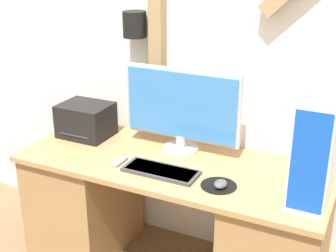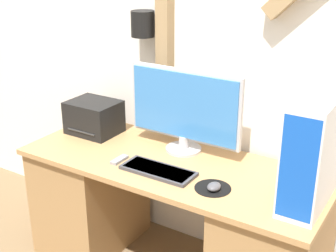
# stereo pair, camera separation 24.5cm
# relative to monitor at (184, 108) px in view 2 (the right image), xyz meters

# --- Properties ---
(wall_back) EXTENTS (6.40, 0.19, 2.70)m
(wall_back) POSITION_rel_monitor_xyz_m (0.04, 0.22, 0.40)
(wall_back) COLOR white
(wall_back) RESTS_ON ground_plane
(desk) EXTENTS (1.69, 0.67, 0.71)m
(desk) POSITION_rel_monitor_xyz_m (0.03, -0.17, -0.60)
(desk) COLOR tan
(desk) RESTS_ON ground_plane
(monitor) EXTENTS (0.68, 0.20, 0.47)m
(monitor) POSITION_rel_monitor_xyz_m (0.00, 0.00, 0.00)
(monitor) COLOR #B7B7BC
(monitor) RESTS_ON desk
(keyboard) EXTENTS (0.39, 0.16, 0.02)m
(keyboard) POSITION_rel_monitor_xyz_m (0.03, -0.31, -0.24)
(keyboard) COLOR #3D3D42
(keyboard) RESTS_ON desk
(mousepad) EXTENTS (0.18, 0.18, 0.00)m
(mousepad) POSITION_rel_monitor_xyz_m (0.34, -0.31, -0.25)
(mousepad) COLOR black
(mousepad) RESTS_ON desk
(mouse) EXTENTS (0.06, 0.08, 0.04)m
(mouse) POSITION_rel_monitor_xyz_m (0.36, -0.33, -0.23)
(mouse) COLOR #4C4C51
(mouse) RESTS_ON mousepad
(computer_tower) EXTENTS (0.17, 0.41, 0.51)m
(computer_tower) POSITION_rel_monitor_xyz_m (0.76, -0.20, 0.00)
(computer_tower) COLOR white
(computer_tower) RESTS_ON desk
(printer) EXTENTS (0.30, 0.25, 0.20)m
(printer) POSITION_rel_monitor_xyz_m (-0.60, -0.07, -0.15)
(printer) COLOR black
(printer) RESTS_ON desk
(remote_control) EXTENTS (0.04, 0.12, 0.02)m
(remote_control) POSITION_rel_monitor_xyz_m (-0.22, -0.31, -0.24)
(remote_control) COLOR gray
(remote_control) RESTS_ON desk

